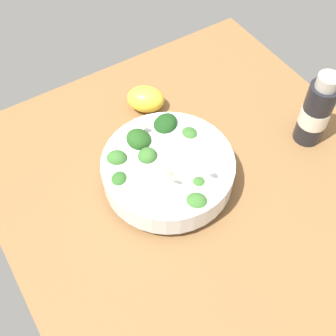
{
  "coord_description": "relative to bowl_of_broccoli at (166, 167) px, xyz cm",
  "views": [
    {
      "loc": [
        33.73,
        -26.67,
        61.17
      ],
      "look_at": [
        -1.39,
        -4.45,
        4.0
      ],
      "focal_mm": 46.51,
      "sensor_mm": 36.0,
      "label": 1
    }
  ],
  "objects": [
    {
      "name": "ground_plane",
      "position": [
        1.75,
        4.55,
        -6.02
      ],
      "size": [
        65.23,
        65.23,
        4.46
      ],
      "primitive_type": "cube",
      "color": "brown"
    },
    {
      "name": "bottle_tall",
      "position": [
        5.47,
        26.88,
        2.82
      ],
      "size": [
        5.08,
        5.08,
        14.63
      ],
      "color": "black",
      "rests_on": "ground_plane"
    },
    {
      "name": "lemon_wedge",
      "position": [
        -16.55,
        5.76,
        -1.42
      ],
      "size": [
        8.8,
        8.84,
        4.74
      ],
      "primitive_type": "ellipsoid",
      "rotation": [
        0.0,
        0.0,
        0.8
      ],
      "color": "yellow",
      "rests_on": "ground_plane"
    },
    {
      "name": "bowl_of_broccoli",
      "position": [
        0.0,
        0.0,
        0.0
      ],
      "size": [
        21.68,
        21.59,
        8.56
      ],
      "color": "white",
      "rests_on": "ground_plane"
    }
  ]
}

